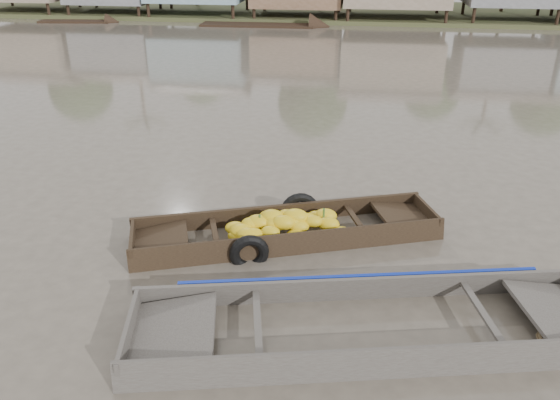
# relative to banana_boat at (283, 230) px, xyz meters

# --- Properties ---
(ground) EXTENTS (120.00, 120.00, 0.00)m
(ground) POSITION_rel_banana_boat_xyz_m (0.74, -0.47, -0.16)
(ground) COLOR #534C40
(ground) RESTS_ON ground
(banana_boat) EXTENTS (5.80, 3.19, 0.81)m
(banana_boat) POSITION_rel_banana_boat_xyz_m (0.00, 0.00, 0.00)
(banana_boat) COLOR black
(banana_boat) RESTS_ON ground
(viewer_boat) EXTENTS (7.05, 3.21, 0.55)m
(viewer_boat) POSITION_rel_banana_boat_xyz_m (1.63, -2.50, -0.12)
(viewer_boat) COLOR #3D3734
(viewer_boat) RESTS_ON ground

